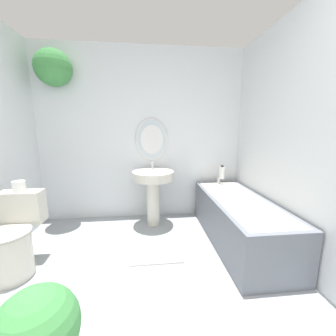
{
  "coord_description": "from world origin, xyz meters",
  "views": [
    {
      "loc": [
        0.04,
        -0.4,
        1.3
      ],
      "look_at": [
        0.26,
        1.59,
        0.92
      ],
      "focal_mm": 22.0,
      "sensor_mm": 36.0,
      "label": 1
    }
  ],
  "objects_px": {
    "bathtub": "(238,219)",
    "toilet_paper_roll": "(19,186)",
    "pedestal_sink": "(153,185)",
    "potted_plant": "(37,335)",
    "toilet": "(13,240)",
    "shampoo_bottle": "(222,172)"
  },
  "relations": [
    {
      "from": "pedestal_sink",
      "to": "potted_plant",
      "type": "bearing_deg",
      "value": -110.41
    },
    {
      "from": "bathtub",
      "to": "shampoo_bottle",
      "type": "bearing_deg",
      "value": 87.17
    },
    {
      "from": "toilet",
      "to": "toilet_paper_roll",
      "type": "xyz_separation_m",
      "value": [
        0.0,
        0.19,
        0.45
      ]
    },
    {
      "from": "toilet_paper_roll",
      "to": "potted_plant",
      "type": "bearing_deg",
      "value": -59.69
    },
    {
      "from": "toilet",
      "to": "toilet_paper_roll",
      "type": "distance_m",
      "value": 0.49
    },
    {
      "from": "toilet",
      "to": "toilet_paper_roll",
      "type": "bearing_deg",
      "value": 90.0
    },
    {
      "from": "toilet",
      "to": "bathtub",
      "type": "bearing_deg",
      "value": 7.23
    },
    {
      "from": "toilet",
      "to": "potted_plant",
      "type": "xyz_separation_m",
      "value": [
        0.65,
        -0.92,
        -0.02
      ]
    },
    {
      "from": "potted_plant",
      "to": "toilet_paper_roll",
      "type": "xyz_separation_m",
      "value": [
        -0.65,
        1.11,
        0.48
      ]
    },
    {
      "from": "shampoo_bottle",
      "to": "toilet_paper_roll",
      "type": "relative_size",
      "value": 1.78
    },
    {
      "from": "bathtub",
      "to": "shampoo_bottle",
      "type": "relative_size",
      "value": 8.14
    },
    {
      "from": "bathtub",
      "to": "toilet_paper_roll",
      "type": "relative_size",
      "value": 14.47
    },
    {
      "from": "bathtub",
      "to": "shampoo_bottle",
      "type": "height_order",
      "value": "shampoo_bottle"
    },
    {
      "from": "shampoo_bottle",
      "to": "bathtub",
      "type": "bearing_deg",
      "value": -92.83
    },
    {
      "from": "bathtub",
      "to": "toilet_paper_roll",
      "type": "height_order",
      "value": "toilet_paper_roll"
    },
    {
      "from": "pedestal_sink",
      "to": "shampoo_bottle",
      "type": "bearing_deg",
      "value": 7.5
    },
    {
      "from": "pedestal_sink",
      "to": "potted_plant",
      "type": "height_order",
      "value": "pedestal_sink"
    },
    {
      "from": "bathtub",
      "to": "toilet_paper_roll",
      "type": "distance_m",
      "value": 2.31
    },
    {
      "from": "bathtub",
      "to": "toilet_paper_roll",
      "type": "xyz_separation_m",
      "value": [
        -2.25,
        -0.1,
        0.49
      ]
    },
    {
      "from": "bathtub",
      "to": "potted_plant",
      "type": "height_order",
      "value": "bathtub"
    },
    {
      "from": "shampoo_bottle",
      "to": "toilet_paper_roll",
      "type": "xyz_separation_m",
      "value": [
        -2.29,
        -0.76,
        0.08
      ]
    },
    {
      "from": "pedestal_sink",
      "to": "potted_plant",
      "type": "distance_m",
      "value": 1.88
    }
  ]
}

